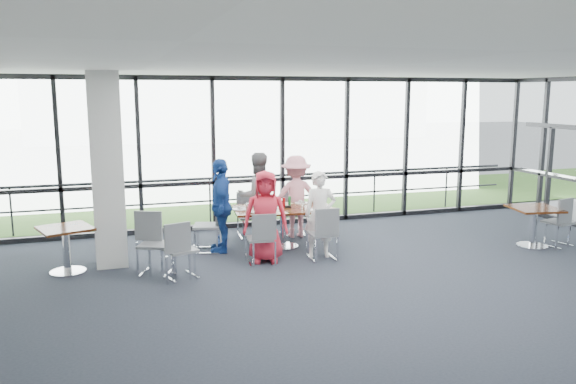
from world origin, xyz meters
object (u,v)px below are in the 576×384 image
object	(u,v)px
diner_near_right	(320,214)
chair_spare_lb	(155,245)
main_table	(283,215)
diner_near_left	(266,216)
diner_end	(221,205)
chair_spare_r	(558,222)
chair_main_fr	(295,214)
side_table_right	(534,214)
chair_main_nl	(260,239)
diner_far_left	(257,196)
side_table_left	(66,236)
structural_column	(108,170)
chair_main_nr	(322,234)
diner_far_right	(296,196)
chair_main_end	(207,226)
chair_spare_la	(181,250)
chair_main_fl	(249,217)

from	to	relation	value
diner_near_right	chair_spare_lb	size ratio (longest dim) A/B	1.58
main_table	chair_spare_lb	size ratio (longest dim) A/B	1.99
diner_near_left	diner_end	bearing A→B (deg)	140.09
chair_spare_r	chair_main_fr	bearing A→B (deg)	137.55
side_table_right	chair_main_nl	size ratio (longest dim) A/B	1.10
diner_end	chair_main_fr	bearing A→B (deg)	126.27
diner_far_left	chair_spare_r	bearing A→B (deg)	153.58
side_table_left	chair_main_nl	xyz separation A→B (m)	(3.08, -0.45, -0.18)
structural_column	chair_main_fr	xyz separation A→B (m)	(3.57, 1.02, -1.17)
diner_near_left	chair_spare_lb	xyz separation A→B (m)	(-1.85, -0.14, -0.30)
chair_spare_lb	chair_spare_r	distance (m)	7.37
diner_near_right	chair_main_nr	world-z (taller)	diner_near_right
diner_far_right	chair_main_end	size ratio (longest dim) A/B	1.71
chair_spare_la	side_table_left	bearing A→B (deg)	136.60
chair_spare_r	chair_main_nr	bearing A→B (deg)	158.41
side_table_right	diner_end	world-z (taller)	diner_end
diner_near_left	chair_main_nl	bearing A→B (deg)	-125.95
structural_column	chair_main_fr	world-z (taller)	structural_column
side_table_left	chair_main_nr	xyz separation A→B (m)	(4.17, -0.53, -0.16)
side_table_right	chair_spare_la	xyz separation A→B (m)	(-6.52, 0.15, -0.18)
chair_main_fr	chair_spare_la	bearing A→B (deg)	53.25
diner_near_right	chair_main_fr	xyz separation A→B (m)	(0.06, 1.61, -0.33)
side_table_left	diner_far_left	xyz separation A→B (m)	(3.46, 1.19, 0.24)
diner_far_left	chair_main_nr	distance (m)	1.90
chair_main_nl	side_table_right	bearing A→B (deg)	1.32
structural_column	diner_end	size ratio (longest dim) A/B	1.88
diner_near_left	chair_spare_lb	bearing A→B (deg)	-161.49
structural_column	chair_spare_la	bearing A→B (deg)	-45.81
side_table_left	diner_near_right	size ratio (longest dim) A/B	0.64
diner_far_left	chair_main_end	distance (m)	1.33
side_table_right	diner_far_left	size ratio (longest dim) A/B	0.56
chair_main_nl	chair_spare_r	bearing A→B (deg)	0.76
side_table_left	chair_main_fl	xyz separation A→B (m)	(3.31, 1.31, -0.20)
diner_far_left	chair_main_nl	bearing A→B (deg)	73.79
chair_main_end	chair_spare_lb	size ratio (longest dim) A/B	1.00
diner_end	diner_far_right	bearing A→B (deg)	122.22
side_table_right	chair_main_nr	bearing A→B (deg)	173.91
diner_far_right	chair_spare_la	world-z (taller)	diner_far_right
side_table_right	chair_spare_la	size ratio (longest dim) A/B	1.06
chair_main_nl	chair_spare_la	distance (m)	1.42
diner_far_right	chair_main_nl	distance (m)	1.97
side_table_left	chair_spare_r	size ratio (longest dim) A/B	1.05
chair_main_nr	chair_main_fr	size ratio (longest dim) A/B	1.05
main_table	chair_main_nl	world-z (taller)	chair_main_nl
main_table	chair_main_fl	size ratio (longest dim) A/B	2.30
diner_near_right	chair_main_nl	size ratio (longest dim) A/B	1.75
main_table	diner_end	bearing A→B (deg)	-177.92
side_table_right	side_table_left	bearing A→B (deg)	173.32
chair_main_nl	chair_main_fl	size ratio (longest dim) A/B	1.04
diner_near_left	chair_spare_lb	world-z (taller)	diner_near_left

